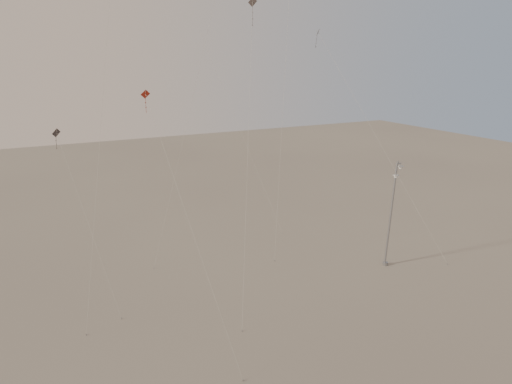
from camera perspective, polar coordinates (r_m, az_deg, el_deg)
name	(u,v)px	position (r m, az deg, el deg)	size (l,w,h in m)	color
ground	(315,312)	(31.34, 8.44, -16.61)	(160.00, 160.00, 0.00)	gray
street_lamp	(392,212)	(37.09, 18.80, -2.73)	(1.48, 1.03, 9.78)	#94969C
kite_1	(250,70)	(32.86, -0.80, 17.08)	(6.39, 11.16, 22.84)	#362F2D
kite_3	(166,155)	(28.36, -12.75, 5.15)	(2.08, 13.30, 15.87)	maroon
kite_4	(347,85)	(43.33, 12.86, 14.65)	(4.78, 16.36, 21.16)	#362F2D
kite_5	(188,5)	(47.56, -9.64, 24.88)	(7.95, 13.61, 30.45)	#9E481A
kite_6	(70,172)	(32.77, -25.05, 2.55)	(2.79, 7.02, 13.06)	#362F2D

